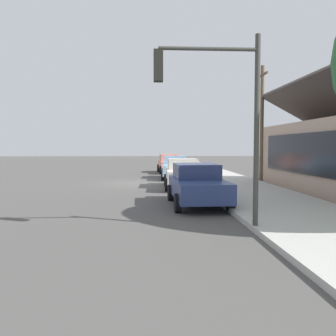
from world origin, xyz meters
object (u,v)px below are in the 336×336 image
Objects in this scene: car_navy at (197,184)px; utility_pole_wooden at (262,121)px; car_ivory at (183,173)px; car_coral at (169,163)px; fire_hydrant_red at (218,182)px; traffic_light_main at (217,100)px; car_skyblue at (175,167)px.

utility_pole_wooden is at bearing 147.77° from car_navy.
car_coral is at bearing -178.01° from car_ivory.
fire_hydrant_red is at bearing 4.72° from car_coral.
car_ivory is at bearing -2.00° from car_coral.
car_coral is 0.84× the size of traffic_light_main.
car_ivory is 6.51× the size of fire_hydrant_red.
car_ivory is 1.04× the size of car_navy.
fire_hydrant_red is (2.00, 1.55, -0.32)m from car_ivory.
traffic_light_main is 8.72m from fire_hydrant_red.
car_navy is (16.87, 0.03, 0.00)m from car_coral.
traffic_light_main is (10.02, -0.10, 2.68)m from car_ivory.
traffic_light_main is 7.32× the size of fire_hydrant_red.
car_skyblue is (5.55, 0.05, -0.00)m from car_coral.
fire_hydrant_red is (5.64, -4.00, -3.43)m from utility_pole_wooden.
car_ivory and car_navy have the same top height.
car_navy is (5.72, -0.01, -0.00)m from car_ivory.
car_coral is at bearing -143.33° from utility_pole_wooden.
utility_pole_wooden reaches higher than fire_hydrant_red.
utility_pole_wooden is at bearing 157.51° from traffic_light_main.
traffic_light_main is at bearing -22.49° from utility_pole_wooden.
car_ivory is 0.89× the size of traffic_light_main.
car_skyblue and car_navy have the same top height.
car_skyblue is 6.23× the size of fire_hydrant_red.
car_navy reaches higher than fire_hydrant_red.
utility_pole_wooden is at bearing 125.10° from car_ivory.
car_skyblue is 1.00× the size of car_navy.
utility_pole_wooden is 7.72m from fire_hydrant_red.
utility_pole_wooden reaches higher than traffic_light_main.
car_ivory is at bearing 179.40° from traffic_light_main.
car_skyblue is 6.65m from utility_pole_wooden.
car_ivory reaches higher than fire_hydrant_red.
car_skyblue is 7.76m from fire_hydrant_red.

